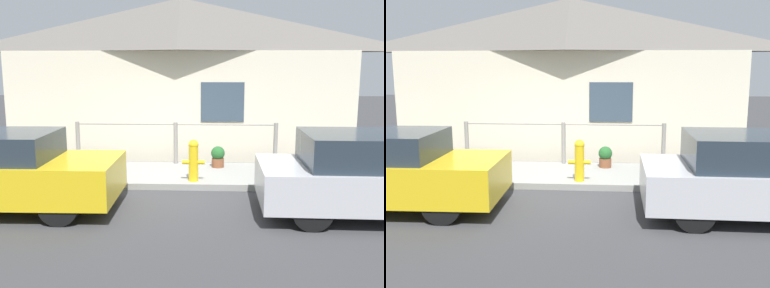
% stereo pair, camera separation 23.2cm
% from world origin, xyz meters
% --- Properties ---
extents(ground_plane, '(60.00, 60.00, 0.00)m').
position_xyz_m(ground_plane, '(0.00, 0.00, 0.00)').
color(ground_plane, '#38383A').
extents(sidewalk, '(24.00, 2.05, 0.13)m').
position_xyz_m(sidewalk, '(0.00, 1.02, 0.07)').
color(sidewalk, gray).
rests_on(sidewalk, ground_plane).
extents(house, '(9.49, 2.23, 4.30)m').
position_xyz_m(house, '(0.00, 3.66, 3.38)').
color(house, beige).
rests_on(house, ground_plane).
extents(fence, '(4.90, 0.10, 1.01)m').
position_xyz_m(fence, '(0.00, 1.90, 0.69)').
color(fence, gray).
rests_on(fence, sidewalk).
extents(car_right, '(3.91, 1.80, 1.38)m').
position_xyz_m(car_right, '(3.57, -1.30, 0.69)').
color(car_right, '#B7B7BC').
rests_on(car_right, ground_plane).
extents(fire_hydrant, '(0.46, 0.21, 0.86)m').
position_xyz_m(fire_hydrant, '(0.50, 0.28, 0.58)').
color(fire_hydrant, yellow).
rests_on(fire_hydrant, sidewalk).
extents(potted_plant_near_hydrant, '(0.32, 0.32, 0.49)m').
position_xyz_m(potted_plant_near_hydrant, '(1.02, 1.55, 0.39)').
color(potted_plant_near_hydrant, brown).
rests_on(potted_plant_near_hydrant, sidewalk).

